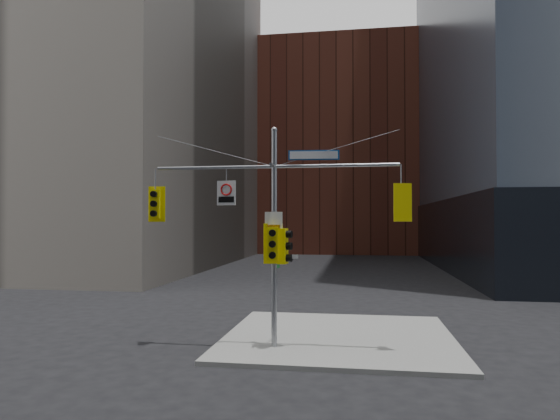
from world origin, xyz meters
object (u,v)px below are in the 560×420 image
(traffic_light_east_arm, at_px, (401,203))
(street_sign_blade, at_px, (314,155))
(traffic_light_pole_side, at_px, (284,246))
(regulatory_sign_arm, at_px, (226,192))
(signal_assembly, at_px, (274,215))
(traffic_light_pole_front, at_px, (273,244))
(traffic_light_west_arm, at_px, (155,204))

(traffic_light_east_arm, relative_size, street_sign_blade, 0.73)
(traffic_light_pole_side, xyz_separation_m, regulatory_sign_arm, (-1.93, -0.02, 1.77))
(signal_assembly, height_order, traffic_light_pole_front, signal_assembly)
(signal_assembly, relative_size, traffic_light_pole_front, 6.14)
(signal_assembly, bearing_deg, traffic_light_west_arm, 179.82)
(signal_assembly, relative_size, street_sign_blade, 4.87)
(traffic_light_west_arm, height_order, regulatory_sign_arm, regulatory_sign_arm)
(traffic_light_pole_front, bearing_deg, signal_assembly, 83.72)
(street_sign_blade, xyz_separation_m, regulatory_sign_arm, (-2.90, -0.02, -1.17))
(signal_assembly, height_order, traffic_light_west_arm, signal_assembly)
(signal_assembly, distance_m, street_sign_blade, 2.33)
(signal_assembly, xyz_separation_m, traffic_light_pole_front, (-0.00, -0.27, -0.92))
(traffic_light_east_arm, distance_m, traffic_light_pole_side, 3.96)
(signal_assembly, bearing_deg, traffic_light_east_arm, 0.02)
(traffic_light_west_arm, xyz_separation_m, street_sign_blade, (5.38, -0.01, 1.55))
(signal_assembly, height_order, street_sign_blade, signal_assembly)
(signal_assembly, height_order, traffic_light_pole_side, signal_assembly)
(traffic_light_west_arm, relative_size, traffic_light_pole_front, 0.93)
(traffic_light_east_arm, height_order, traffic_light_pole_front, traffic_light_east_arm)
(traffic_light_pole_front, bearing_deg, traffic_light_east_arm, -2.33)
(street_sign_blade, bearing_deg, traffic_light_east_arm, -4.69)
(signal_assembly, bearing_deg, regulatory_sign_arm, -179.28)
(signal_assembly, relative_size, regulatory_sign_arm, 9.83)
(traffic_light_east_arm, bearing_deg, signal_assembly, -11.64)
(traffic_light_pole_side, height_order, street_sign_blade, street_sign_blade)
(traffic_light_pole_front, distance_m, street_sign_blade, 3.15)
(regulatory_sign_arm, bearing_deg, signal_assembly, 6.82)
(traffic_light_east_arm, relative_size, traffic_light_pole_front, 0.91)
(traffic_light_pole_front, height_order, street_sign_blade, street_sign_blade)
(signal_assembly, distance_m, traffic_light_pole_side, 1.06)
(street_sign_blade, bearing_deg, traffic_light_pole_front, -172.89)
(regulatory_sign_arm, bearing_deg, traffic_light_pole_front, -2.64)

